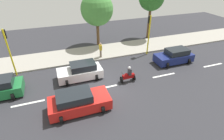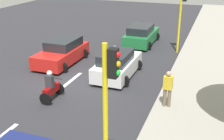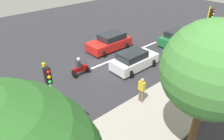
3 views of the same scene
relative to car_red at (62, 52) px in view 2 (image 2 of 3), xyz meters
name	(u,v)px [view 2 (image 2 of 3)]	position (x,y,z in m)	size (l,w,h in m)	color
ground_plane	(71,81)	(1.90, -2.44, -0.76)	(40.00, 60.00, 0.10)	#2D2D33
sidewalk	(201,99)	(8.90, -2.44, -0.64)	(4.00, 60.00, 0.15)	#9E998E
lane_stripe_mid	(71,81)	(1.90, -2.44, -0.71)	(0.20, 2.40, 0.01)	white
lane_stripe_south	(109,50)	(1.90, 3.56, -0.71)	(0.20, 2.40, 0.01)	white
lane_stripe_far_south	(133,32)	(1.90, 9.56, -0.71)	(0.20, 2.40, 0.01)	white
car_red	(62,52)	(0.00, 0.00, 0.00)	(2.34, 4.31, 1.52)	red
car_green	(141,35)	(3.66, 5.96, 0.00)	(2.32, 4.29, 1.52)	#1E7238
car_white	(117,65)	(4.08, -0.93, 0.00)	(2.21, 3.99, 1.52)	white
motorcycle	(51,88)	(2.12, -4.81, -0.07)	(0.60, 1.30, 1.53)	black
pedestrian_near_signal	(168,88)	(7.46, -3.82, 0.35)	(0.40, 0.24, 1.69)	#72604C
traffic_light_corner	(109,101)	(6.74, -9.25, 2.22)	(0.49, 0.24, 4.50)	yellow
traffic_light_midblock	(182,12)	(6.74, 4.79, 2.22)	(0.49, 0.24, 4.50)	yellow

